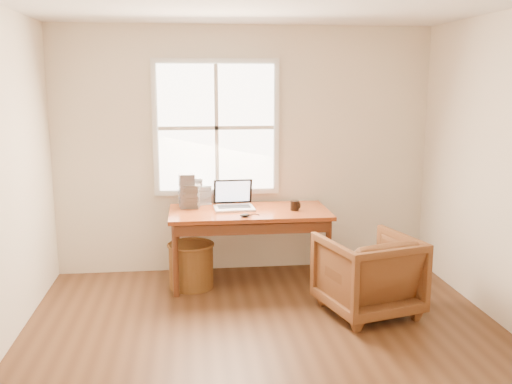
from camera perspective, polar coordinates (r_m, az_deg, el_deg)
room_shell at (r=4.03m, az=1.43°, el=0.90°), size 4.04×4.54×2.64m
desk at (r=5.74m, az=-0.68°, el=-2.03°), size 1.60×0.80×0.04m
armchair at (r=5.17m, az=11.12°, el=-8.06°), size 0.94×0.95×0.71m
wicker_stool at (r=5.76m, az=-6.50°, el=-7.35°), size 0.57×0.57×0.44m
laptop at (r=5.74m, az=-2.20°, el=-0.18°), size 0.45×0.48×0.32m
mouse at (r=5.45m, az=-1.10°, el=-2.35°), size 0.11×0.07×0.03m
coffee_mug at (r=5.74m, az=3.88°, el=-1.35°), size 0.10×0.10×0.10m
cd_stack_a at (r=6.02m, az=-6.17°, el=0.05°), size 0.17×0.15×0.28m
cd_stack_b at (r=5.86m, az=-6.48°, el=-0.44°), size 0.18×0.16×0.24m
cd_stack_c at (r=5.87m, az=-6.92°, el=0.10°), size 0.17×0.15×0.35m
cd_stack_d at (r=6.04m, az=-5.43°, el=-0.27°), size 0.20×0.19×0.20m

